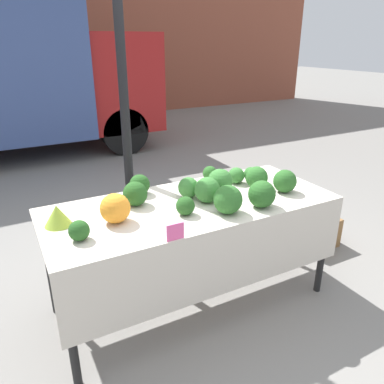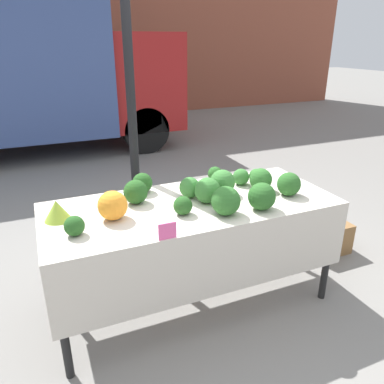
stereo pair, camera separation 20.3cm
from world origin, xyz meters
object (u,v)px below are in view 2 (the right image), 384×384
parked_truck (36,70)px  price_sign (167,231)px  produce_crate (325,237)px  orange_cauliflower (113,205)px

parked_truck → price_sign: bearing=-85.4°
produce_crate → orange_cauliflower: bearing=-173.5°
orange_cauliflower → price_sign: bearing=-58.7°
produce_crate → parked_truck: bearing=115.0°
price_sign → produce_crate: bearing=18.7°
parked_truck → orange_cauliflower: parked_truck is taller
orange_cauliflower → price_sign: size_ratio=1.75×
parked_truck → orange_cauliflower: 4.87m
orange_cauliflower → price_sign: 0.43m
parked_truck → produce_crate: parked_truck is taller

